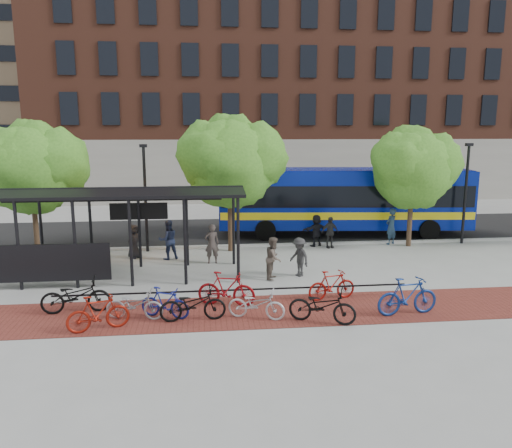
{
  "coord_description": "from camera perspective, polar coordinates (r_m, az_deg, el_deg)",
  "views": [
    {
      "loc": [
        -4.33,
        -20.27,
        5.83
      ],
      "look_at": [
        -1.93,
        1.7,
        1.6
      ],
      "focal_mm": 35.0,
      "sensor_mm": 36.0,
      "label": 1
    }
  ],
  "objects": [
    {
      "name": "bike_8",
      "position": [
        15.47,
        7.58,
        -9.24
      ],
      "size": [
        2.18,
        1.48,
        1.08
      ],
      "primitive_type": "imported",
      "rotation": [
        0.0,
        0.0,
        1.16
      ],
      "color": "black",
      "rests_on": "ground"
    },
    {
      "name": "tree_b",
      "position": [
        23.7,
        -2.8,
        7.51
      ],
      "size": [
        5.15,
        4.2,
        6.47
      ],
      "color": "#382619",
      "rests_on": "ground"
    },
    {
      "name": "bike_0",
      "position": [
        17.12,
        -19.92,
        -7.73
      ],
      "size": [
        2.22,
        0.93,
        1.14
      ],
      "primitive_type": "imported",
      "rotation": [
        0.0,
        0.0,
        1.65
      ],
      "color": "black",
      "rests_on": "ground"
    },
    {
      "name": "pedestrian_4",
      "position": [
        24.95,
        8.43,
        -0.96
      ],
      "size": [
        0.97,
        0.55,
        1.56
      ],
      "primitive_type": "imported",
      "rotation": [
        0.0,
        0.0,
        6.48
      ],
      "color": "#2B2B2B",
      "rests_on": "ground"
    },
    {
      "name": "bus_shelter",
      "position": [
        20.35,
        -16.96,
        2.37
      ],
      "size": [
        10.6,
        3.07,
        3.6
      ],
      "color": "black",
      "rests_on": "ground"
    },
    {
      "name": "bike_3",
      "position": [
        15.99,
        -10.38,
        -8.84
      ],
      "size": [
        1.69,
        1.08,
        0.99
      ],
      "primitive_type": "imported",
      "rotation": [
        0.0,
        0.0,
        1.16
      ],
      "color": "navy",
      "rests_on": "ground"
    },
    {
      "name": "lamp_post_right",
      "position": [
        27.51,
        22.84,
        3.55
      ],
      "size": [
        0.35,
        0.2,
        5.12
      ],
      "color": "black",
      "rests_on": "ground"
    },
    {
      "name": "pedestrian_8",
      "position": [
        19.61,
        2.03,
        -3.91
      ],
      "size": [
        0.89,
        0.99,
        1.68
      ],
      "primitive_type": "imported",
      "rotation": [
        0.0,
        0.0,
        1.2
      ],
      "color": "brown",
      "rests_on": "ground"
    },
    {
      "name": "bike_1",
      "position": [
        15.47,
        -17.6,
        -9.67
      ],
      "size": [
        1.88,
        1.05,
        1.09
      ],
      "primitive_type": "imported",
      "rotation": [
        0.0,
        0.0,
        1.89
      ],
      "color": "maroon",
      "rests_on": "ground"
    },
    {
      "name": "curb",
      "position": [
        25.32,
        3.78,
        -2.36
      ],
      "size": [
        160.0,
        0.25,
        0.12
      ],
      "primitive_type": "cube",
      "color": "#B7B7B2",
      "rests_on": "ground"
    },
    {
      "name": "pedestrian_2",
      "position": [
        22.84,
        -10.01,
        -1.78
      ],
      "size": [
        1.07,
        0.95,
        1.81
      ],
      "primitive_type": "imported",
      "rotation": [
        0.0,
        0.0,
        3.51
      ],
      "color": "#1B2440",
      "rests_on": "ground"
    },
    {
      "name": "asphalt_street",
      "position": [
        29.18,
        2.42,
        -0.69
      ],
      "size": [
        160.0,
        8.0,
        0.01
      ],
      "primitive_type": "cube",
      "color": "black",
      "rests_on": "ground"
    },
    {
      "name": "bus",
      "position": [
        27.99,
        9.96,
        3.03
      ],
      "size": [
        13.81,
        4.28,
        3.67
      ],
      "rotation": [
        0.0,
        0.0,
        -0.1
      ],
      "color": "navy",
      "rests_on": "ground"
    },
    {
      "name": "ground",
      "position": [
        21.53,
        5.63,
        -4.93
      ],
      "size": [
        160.0,
        160.0,
        0.0
      ],
      "primitive_type": "plane",
      "color": "#9E9E99",
      "rests_on": "ground"
    },
    {
      "name": "pedestrian_1",
      "position": [
        21.93,
        -5.06,
        -2.26
      ],
      "size": [
        0.68,
        0.48,
        1.75
      ],
      "primitive_type": "imported",
      "rotation": [
        0.0,
        0.0,
        3.24
      ],
      "color": "#453C37",
      "rests_on": "ground"
    },
    {
      "name": "pedestrian_0",
      "position": [
        23.42,
        -13.77,
        -1.92
      ],
      "size": [
        0.87,
        0.91,
        1.57
      ],
      "primitive_type": "imported",
      "rotation": [
        0.0,
        0.0,
        0.89
      ],
      "color": "black",
      "rests_on": "ground"
    },
    {
      "name": "bike_rack_rail",
      "position": [
        17.22,
        -2.46,
        -8.97
      ],
      "size": [
        12.0,
        0.05,
        0.95
      ],
      "primitive_type": "cube",
      "color": "black",
      "rests_on": "ground"
    },
    {
      "name": "pedestrian_5",
      "position": [
        25.23,
        6.91,
        -0.74
      ],
      "size": [
        1.55,
        1.04,
        1.6
      ],
      "primitive_type": "imported",
      "rotation": [
        0.0,
        0.0,
        3.56
      ],
      "color": "black",
      "rests_on": "ground"
    },
    {
      "name": "lamp_post_left",
      "position": [
        24.21,
        -12.54,
        3.26
      ],
      "size": [
        0.35,
        0.2,
        5.12
      ],
      "color": "black",
      "rests_on": "ground"
    },
    {
      "name": "pedestrian_7",
      "position": [
        26.36,
        15.18,
        -0.26
      ],
      "size": [
        0.81,
        0.74,
        1.85
      ],
      "primitive_type": "imported",
      "rotation": [
        0.0,
        0.0,
        3.73
      ],
      "color": "#21374E",
      "rests_on": "ground"
    },
    {
      "name": "bike_4",
      "position": [
        15.6,
        -7.24,
        -9.09
      ],
      "size": [
        2.07,
        0.83,
        1.07
      ],
      "primitive_type": "imported",
      "rotation": [
        0.0,
        0.0,
        1.63
      ],
      "color": "black",
      "rests_on": "ground"
    },
    {
      "name": "tree_c",
      "position": [
        25.87,
        17.64,
        6.4
      ],
      "size": [
        4.66,
        3.8,
        5.92
      ],
      "color": "#382619",
      "rests_on": "ground"
    },
    {
      "name": "bike_2",
      "position": [
        16.06,
        -13.71,
        -8.95
      ],
      "size": [
        1.9,
        0.95,
        0.95
      ],
      "primitive_type": "imported",
      "rotation": [
        0.0,
        0.0,
        1.39
      ],
      "color": "gray",
      "rests_on": "ground"
    },
    {
      "name": "brick_strip",
      "position": [
        16.51,
        2.32,
        -9.84
      ],
      "size": [
        24.0,
        3.0,
        0.01
      ],
      "primitive_type": "cube",
      "color": "maroon",
      "rests_on": "ground"
    },
    {
      "name": "tree_a",
      "position": [
        24.85,
        -24.13,
        6.23
      ],
      "size": [
        4.9,
        4.0,
        6.18
      ],
      "color": "#382619",
      "rests_on": "ground"
    },
    {
      "name": "building_brick",
      "position": [
        48.62,
        11.35,
        15.55
      ],
      "size": [
        55.0,
        14.0,
        20.0
      ],
      "primitive_type": "cube",
      "color": "brown",
      "rests_on": "ground"
    },
    {
      "name": "pedestrian_9",
      "position": [
        20.04,
        4.96,
        -3.78
      ],
      "size": [
        1.01,
        1.17,
        1.57
      ],
      "primitive_type": "imported",
      "rotation": [
        0.0,
        0.0,
        5.22
      ],
      "color": "#2A2A2A",
      "rests_on": "ground"
    },
    {
      "name": "bike_9",
      "position": [
        17.53,
        8.66,
        -6.92
      ],
      "size": [
        1.8,
        0.82,
        1.04
      ],
      "primitive_type": "imported",
      "rotation": [
        0.0,
        0.0,
        1.77
      ],
      "color": "maroon",
      "rests_on": "ground"
    },
    {
      "name": "bike_11",
      "position": [
        16.64,
        16.93,
        -7.91
      ],
      "size": [
        2.11,
        0.83,
        1.24
      ],
      "primitive_type": "imported",
      "rotation": [
        0.0,
        0.0,
        1.7
      ],
      "color": "navy",
      "rests_on": "ground"
    },
    {
      "name": "bike_5",
      "position": [
        16.76,
        -3.41,
        -7.41
      ],
      "size": [
        2.03,
        1.05,
        1.17
      ],
      "primitive_type": "imported",
      "rotation": [
        0.0,
        0.0,
        1.3
      ],
      "color": "maroon",
      "rests_on": "ground"
    },
    {
      "name": "bike_6",
      "position": [
        15.67,
        0.04,
        -9.15
      ],
      "size": [
        1.92,
        1.2,
        0.95
      ],
      "primitive_type": "imported",
      "rotation": [
        0.0,
        0.0,
        1.23
      ],
      "color": "#B6B6B9",
      "rests_on": "ground"
    },
    {
      "name": "building_tower",
      "position": [
        62.07,
        -18.0,
        18.83
      ],
      "size": [
        22.0,
        22.0,
        30.0
      ],
      "primitive_type": "cube",
      "color": "#7A664C",
      "rests_on": "ground"
    }
  ]
}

